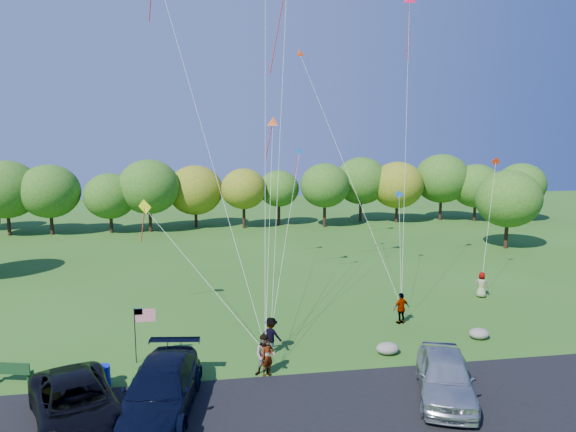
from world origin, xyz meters
The scene contains 17 objects.
ground centered at (0.00, 0.00, 0.00)m, with size 140.00×140.00×0.00m, color #2A5317.
asphalt_lane centered at (0.00, -4.00, 0.03)m, with size 44.00×6.00×0.06m, color black.
treeline centered at (1.60, 36.27, 4.79)m, with size 76.23×27.79×8.39m.
minivan_dark centered at (-8.90, -3.79, 0.90)m, with size 2.78×6.03×1.68m, color black.
minivan_navy centered at (-5.99, -3.34, 0.98)m, with size 2.57×6.31×1.83m, color black.
minivan_silver centered at (5.20, -3.92, 0.96)m, with size 2.13×5.29×1.80m, color #ABB1B6.
flyer_a centered at (-1.61, -0.80, 0.87)m, with size 0.63×0.41×1.73m, color #4C4C59.
flyer_b centered at (-1.71, -0.80, 0.95)m, with size 0.92×0.72×1.89m, color #4C4C59.
flyer_c centered at (-1.14, 1.56, 0.89)m, with size 1.15×0.66×1.79m, color #4C4C59.
flyer_d centered at (6.62, 4.40, 0.89)m, with size 1.05×0.44×1.78m, color #4C4C59.
flyer_e centered at (13.65, 8.18, 0.84)m, with size 0.82×0.54×1.69m, color #4C4C59.
park_bench centered at (-12.49, 0.25, 0.50)m, with size 1.68×0.65×0.94m.
trash_barrel centered at (-8.57, -0.70, 0.45)m, with size 0.60×0.60×0.90m, color #0C19B9.
flag_assembly centered at (-7.21, 1.48, 1.99)m, with size 0.98×0.63×2.64m.
boulder_near centered at (4.42, 0.54, 0.28)m, with size 1.13×0.88×0.56m, color gray.
boulder_far centered at (9.82, 1.63, 0.27)m, with size 1.06×0.88×0.55m, color gray.
kites_aloft centered at (1.57, 12.54, 18.41)m, with size 24.51×8.90×20.68m.
Camera 1 is at (-4.09, -22.02, 10.37)m, focal length 32.00 mm.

